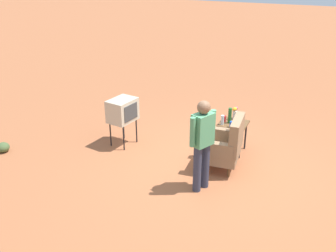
{
  "coord_description": "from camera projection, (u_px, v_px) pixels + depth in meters",
  "views": [
    {
      "loc": [
        6.02,
        1.82,
        3.69
      ],
      "look_at": [
        -0.13,
        -1.02,
        0.65
      ],
      "focal_mm": 39.87,
      "sensor_mm": 36.0,
      "label": 1
    }
  ],
  "objects": [
    {
      "name": "ground_plane",
      "position": [
        213.0,
        168.0,
        7.2
      ],
      "size": [
        60.0,
        60.0,
        0.0
      ],
      "primitive_type": "plane",
      "color": "#A05B38"
    },
    {
      "name": "armchair",
      "position": [
        224.0,
        145.0,
        7.01
      ],
      "size": [
        0.84,
        0.85,
        1.06
      ],
      "color": "brown",
      "rests_on": "ground"
    },
    {
      "name": "side_table",
      "position": [
        233.0,
        127.0,
        7.62
      ],
      "size": [
        0.56,
        0.56,
        0.65
      ],
      "color": "black",
      "rests_on": "ground"
    },
    {
      "name": "tv_on_stand",
      "position": [
        123.0,
        111.0,
        7.83
      ],
      "size": [
        0.66,
        0.52,
        1.03
      ],
      "color": "black",
      "rests_on": "ground"
    },
    {
      "name": "person_standing",
      "position": [
        202.0,
        141.0,
        6.19
      ],
      "size": [
        0.53,
        0.35,
        1.64
      ],
      "color": "#2D3347",
      "rests_on": "ground"
    },
    {
      "name": "bottle_wine_green",
      "position": [
        230.0,
        116.0,
        7.52
      ],
      "size": [
        0.07,
        0.07,
        0.32
      ],
      "primitive_type": "cylinder",
      "color": "#1E5623",
      "rests_on": "side_table"
    },
    {
      "name": "soda_can_red",
      "position": [
        224.0,
        119.0,
        7.63
      ],
      "size": [
        0.07,
        0.07,
        0.12
      ],
      "primitive_type": "cylinder",
      "color": "red",
      "rests_on": "side_table"
    },
    {
      "name": "bottle_short_clear",
      "position": [
        222.0,
        120.0,
        7.47
      ],
      "size": [
        0.06,
        0.06,
        0.2
      ],
      "primitive_type": "cylinder",
      "color": "silver",
      "rests_on": "side_table"
    },
    {
      "name": "soda_can_blue",
      "position": [
        231.0,
        124.0,
        7.36
      ],
      "size": [
        0.07,
        0.07,
        0.12
      ],
      "primitive_type": "cylinder",
      "color": "blue",
      "rests_on": "side_table"
    },
    {
      "name": "flower_vase",
      "position": [
        235.0,
        112.0,
        7.7
      ],
      "size": [
        0.14,
        0.09,
        0.27
      ],
      "color": "silver",
      "rests_on": "side_table"
    },
    {
      "name": "shrub_near",
      "position": [
        3.0,
        147.0,
        7.78
      ],
      "size": [
        0.27,
        0.27,
        0.2
      ],
      "primitive_type": "ellipsoid",
      "color": "#475B33",
      "rests_on": "ground"
    }
  ]
}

